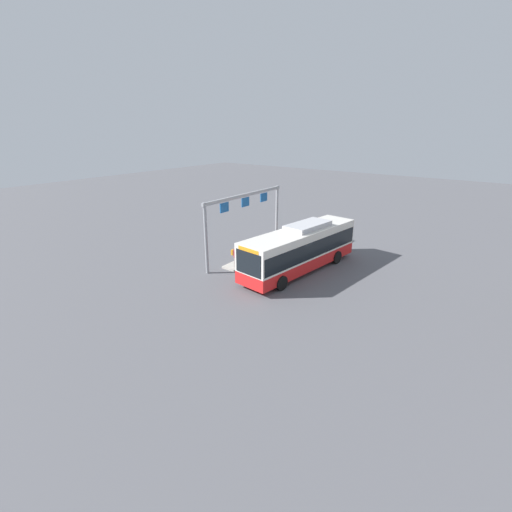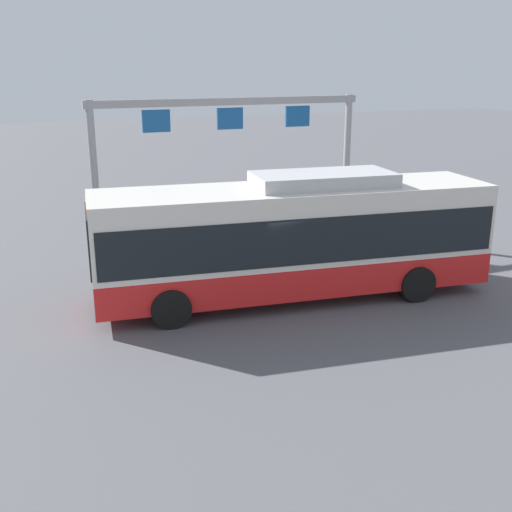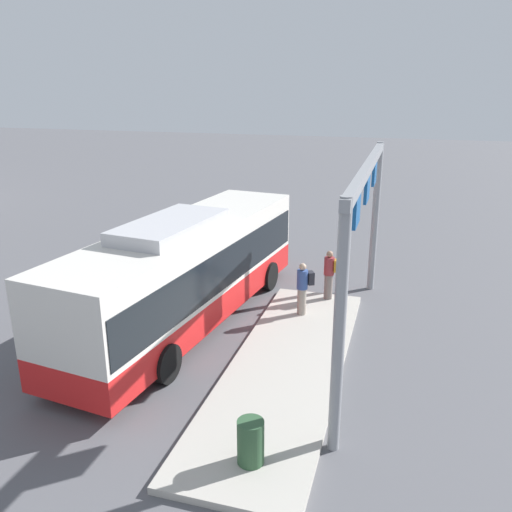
% 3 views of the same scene
% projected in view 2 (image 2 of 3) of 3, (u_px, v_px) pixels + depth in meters
% --- Properties ---
extents(ground_plane, '(120.00, 120.00, 0.00)m').
position_uv_depth(ground_plane, '(293.00, 297.00, 17.33)').
color(ground_plane, '#56565B').
extents(platform_curb, '(10.00, 2.80, 0.16)m').
position_uv_depth(platform_curb, '(297.00, 253.00, 21.09)').
color(platform_curb, '#B2ADA3').
rests_on(platform_curb, ground).
extents(bus_main, '(10.96, 3.83, 3.46)m').
position_uv_depth(bus_main, '(294.00, 234.00, 16.80)').
color(bus_main, red).
rests_on(bus_main, ground).
extents(person_boarding, '(0.35, 0.53, 1.67)m').
position_uv_depth(person_boarding, '(161.00, 237.00, 19.44)').
color(person_boarding, slate).
rests_on(person_boarding, platform_curb).
extents(person_waiting_near, '(0.52, 0.61, 1.67)m').
position_uv_depth(person_waiting_near, '(211.00, 237.00, 19.44)').
color(person_waiting_near, gray).
rests_on(person_waiting_near, platform_curb).
extents(platform_sign_gantry, '(9.47, 0.24, 5.20)m').
position_uv_depth(platform_sign_gantry, '(230.00, 141.00, 20.77)').
color(platform_sign_gantry, gray).
rests_on(platform_sign_gantry, ground).
extents(trash_bin, '(0.52, 0.52, 0.90)m').
position_uv_depth(trash_bin, '(389.00, 226.00, 22.51)').
color(trash_bin, '#2D5133').
rests_on(trash_bin, platform_curb).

